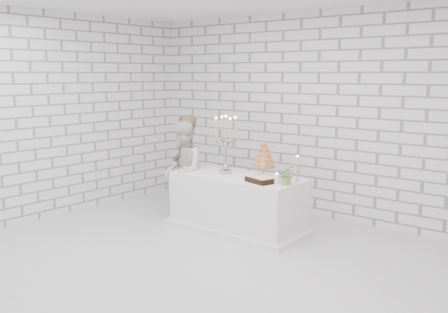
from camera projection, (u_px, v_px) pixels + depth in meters
The scene contains 12 objects.
ground at pixel (205, 262), 5.70m from camera, with size 6.00×5.00×0.01m, color silver.
wall_back at pixel (318, 115), 7.37m from camera, with size 6.00×0.01×3.00m, color white.
wall_left at pixel (49, 116), 7.32m from camera, with size 0.01×5.00×3.00m, color white.
cake_table at pixel (238, 203), 6.84m from camera, with size 1.80×0.80×0.75m, color white.
groom at pixel (185, 166), 7.50m from camera, with size 0.55×0.36×1.50m, color #3D281B.
bride at pixel (183, 171), 7.28m from camera, with size 0.70×0.54×1.44m, color silver.
candelabra at pixel (226, 144), 6.87m from camera, with size 0.33×0.33×0.80m, color #9D9DA7, non-canonical shape.
croquembouche at pixel (264, 159), 6.60m from camera, with size 0.32×0.32×0.49m, color #AA6131, non-canonical shape.
chocolate_cake at pixel (261, 179), 6.35m from camera, with size 0.35×0.25×0.08m, color black.
pillar_candle at pixel (277, 179), 6.27m from camera, with size 0.08×0.08×0.12m, color white.
extra_taper at pixel (297, 169), 6.37m from camera, with size 0.06×0.06×0.32m, color #CDB192.
flowers at pixel (287, 175), 6.21m from camera, with size 0.22×0.19×0.25m, color #557E34.
Camera 1 is at (3.59, -4.08, 2.11)m, focal length 40.49 mm.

